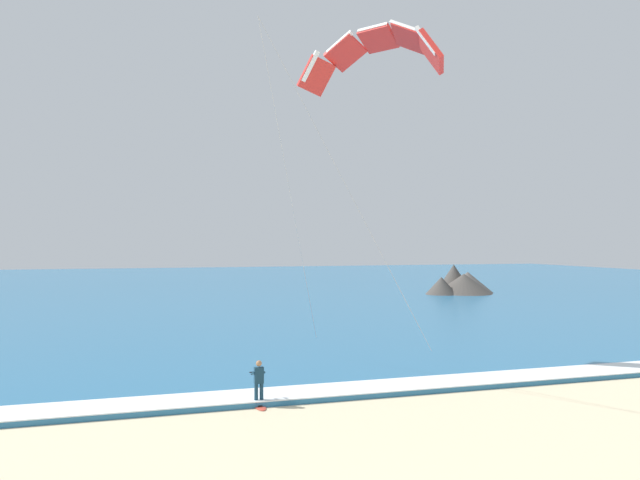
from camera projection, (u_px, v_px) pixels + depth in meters
sea at (173, 287)px, 78.65m from camera, size 200.00×120.00×0.20m
surf_foam at (235, 397)px, 22.04m from camera, size 200.00×2.02×0.04m
surfboard at (259, 406)px, 21.52m from camera, size 0.51×1.42×0.09m
kitesurfer at (259, 381)px, 21.54m from camera, size 0.55×0.53×1.69m
kite_primary at (373, 51)px, 28.29m from camera, size 8.94×7.66×15.34m
headland_right at (461, 283)px, 67.95m from camera, size 9.36×7.77×3.48m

